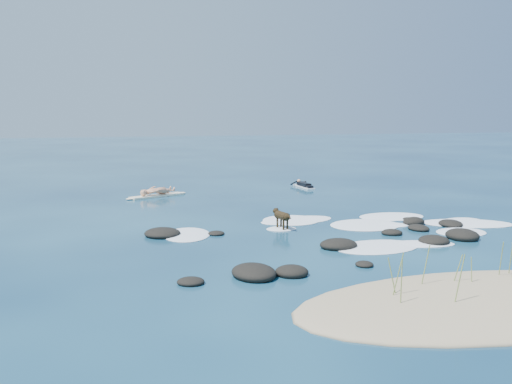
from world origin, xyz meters
name	(u,v)px	position (x,y,z in m)	size (l,w,h in m)	color
ground	(334,230)	(0.00, 0.00, 0.00)	(160.00, 160.00, 0.00)	#0A2642
sand_dune	(485,303)	(0.00, -8.20, 0.00)	(9.00, 4.40, 0.60)	#9E8966
dune_grass	(467,270)	(-0.11, -7.67, 0.62)	(4.38, 1.68, 1.17)	olive
reef_rocks	(345,242)	(-0.63, -2.27, 0.09)	(12.40, 7.11, 0.44)	black
breaking_foam	(370,227)	(1.43, 0.05, 0.01)	(13.48, 7.78, 0.12)	white
standing_surfer_rig	(157,182)	(-5.24, 9.84, 0.77)	(3.22, 1.74, 1.94)	#FEF0CB
paddling_surfer_rig	(304,185)	(3.04, 11.12, 0.13)	(1.00, 2.23, 0.39)	white
dog	(281,216)	(-1.81, 0.59, 0.50)	(0.48, 1.18, 0.76)	black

